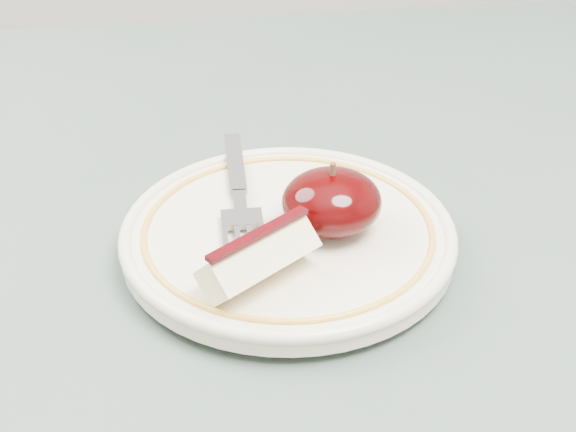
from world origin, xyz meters
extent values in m
cylinder|color=brown|center=(0.40, 0.40, 0.35)|extent=(0.05, 0.05, 0.71)
cube|color=#42514A|center=(0.00, 0.00, 0.73)|extent=(0.90, 0.90, 0.04)
cylinder|color=beige|center=(0.03, -0.01, 0.75)|extent=(0.12, 0.12, 0.01)
cylinder|color=beige|center=(0.03, -0.01, 0.76)|extent=(0.22, 0.22, 0.01)
torus|color=beige|center=(0.03, -0.01, 0.77)|extent=(0.22, 0.22, 0.01)
torus|color=gold|center=(0.03, -0.01, 0.77)|extent=(0.19, 0.19, 0.00)
ellipsoid|color=black|center=(0.06, -0.02, 0.79)|extent=(0.06, 0.06, 0.04)
cylinder|color=#472D19|center=(0.06, -0.02, 0.81)|extent=(0.00, 0.00, 0.01)
cube|color=#FFF2BB|center=(0.01, -0.07, 0.78)|extent=(0.08, 0.07, 0.03)
cube|color=#300105|center=(0.01, -0.07, 0.80)|extent=(0.06, 0.05, 0.00)
cube|color=gray|center=(0.01, 0.07, 0.77)|extent=(0.02, 0.09, 0.00)
cube|color=gray|center=(0.00, 0.02, 0.77)|extent=(0.01, 0.03, 0.00)
cube|color=gray|center=(0.00, 0.00, 0.77)|extent=(0.03, 0.02, 0.00)
cube|color=gray|center=(0.01, -0.03, 0.77)|extent=(0.01, 0.03, 0.00)
cube|color=gray|center=(0.01, -0.03, 0.77)|extent=(0.01, 0.03, 0.00)
cube|color=gray|center=(0.00, -0.03, 0.77)|extent=(0.01, 0.03, 0.00)
cube|color=gray|center=(-0.01, -0.03, 0.77)|extent=(0.01, 0.03, 0.00)
camera|label=1|loc=(-0.04, -0.44, 1.06)|focal=50.00mm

